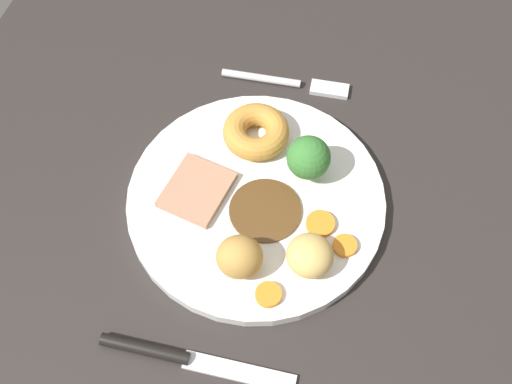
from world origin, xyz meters
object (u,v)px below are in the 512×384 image
object	(u,v)px
carrot_coin_back	(345,246)
knife	(179,357)
broccoli_floret	(308,158)
fork	(289,83)
roast_potato_right	(240,257)
carrot_coin_front	(320,224)
roast_potato_left	(310,256)
dinner_plate	(256,200)
yorkshire_pudding	(256,132)
carrot_coin_side	(268,295)
meat_slice_main	(197,190)

from	to	relation	value
carrot_coin_back	knife	xyz separation A→B (cm)	(14.72, -12.37, -1.25)
broccoli_floret	fork	distance (cm)	14.13
roast_potato_right	carrot_coin_front	xyz separation A→B (cm)	(-6.54, 6.55, -1.83)
carrot_coin_front	fork	bearing A→B (deg)	-156.75
roast_potato_left	carrot_coin_front	size ratio (longest dim) A/B	1.57
roast_potato_left	carrot_coin_front	world-z (taller)	roast_potato_left
carrot_coin_front	roast_potato_right	bearing A→B (deg)	-45.03
roast_potato_left	carrot_coin_front	xyz separation A→B (cm)	(-4.40, 0.15, -1.46)
dinner_plate	broccoli_floret	size ratio (longest dim) A/B	5.02
roast_potato_left	carrot_coin_front	distance (cm)	4.64
roast_potato_right	knife	bearing A→B (deg)	-16.48
yorkshire_pudding	roast_potato_right	xyz separation A→B (cm)	(15.15, 2.66, 0.86)
broccoli_floret	carrot_coin_front	bearing A→B (deg)	26.10
carrot_coin_back	carrot_coin_side	bearing A→B (deg)	-40.22
broccoli_floret	fork	size ratio (longest dim) A/B	0.35
meat_slice_main	roast_potato_left	world-z (taller)	roast_potato_left
dinner_plate	roast_potato_right	bearing A→B (deg)	4.55
carrot_coin_front	broccoli_floret	bearing A→B (deg)	-153.90
carrot_coin_front	carrot_coin_side	xyz separation A→B (cm)	(8.77, -3.07, 0.01)
roast_potato_left	carrot_coin_side	distance (cm)	5.45
roast_potato_right	carrot_coin_front	distance (cm)	9.43
fork	meat_slice_main	bearing A→B (deg)	-111.64
meat_slice_main	knife	distance (cm)	17.28
meat_slice_main	fork	bearing A→B (deg)	163.02
dinner_plate	carrot_coin_front	bearing A→B (deg)	78.72
meat_slice_main	roast_potato_right	size ratio (longest dim) A/B	1.55
yorkshire_pudding	fork	size ratio (longest dim) A/B	0.48
dinner_plate	carrot_coin_back	bearing A→B (deg)	72.56
meat_slice_main	yorkshire_pudding	xyz separation A→B (cm)	(-8.26, 4.09, 0.87)
carrot_coin_back	yorkshire_pudding	bearing A→B (deg)	-130.53
broccoli_floret	knife	size ratio (longest dim) A/B	0.29
yorkshire_pudding	carrot_coin_front	size ratio (longest dim) A/B	2.46
carrot_coin_side	broccoli_floret	distance (cm)	14.69
meat_slice_main	broccoli_floret	distance (cm)	12.07
yorkshire_pudding	roast_potato_left	bearing A→B (deg)	34.83
dinner_plate	broccoli_floret	world-z (taller)	broccoli_floret
roast_potato_right	broccoli_floret	world-z (taller)	broccoli_floret
roast_potato_right	dinner_plate	bearing A→B (deg)	-175.45
roast_potato_right	carrot_coin_side	distance (cm)	4.52
roast_potato_right	knife	distance (cm)	10.79
broccoli_floret	yorkshire_pudding	bearing A→B (deg)	-114.61
dinner_plate	roast_potato_right	xyz separation A→B (cm)	(7.97, 0.63, 2.83)
carrot_coin_back	broccoli_floret	xyz separation A→B (cm)	(-7.39, -5.66, 2.71)
broccoli_floret	carrot_coin_back	bearing A→B (deg)	37.45
yorkshire_pudding	carrot_coin_side	size ratio (longest dim) A/B	2.85
dinner_plate	fork	bearing A→B (deg)	-177.78
roast_potato_left	broccoli_floret	xyz separation A→B (cm)	(-10.07, -2.62, 1.25)
yorkshire_pudding	broccoli_floret	distance (cm)	7.28
carrot_coin_back	fork	size ratio (longest dim) A/B	0.16
carrot_coin_front	carrot_coin_side	world-z (taller)	same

